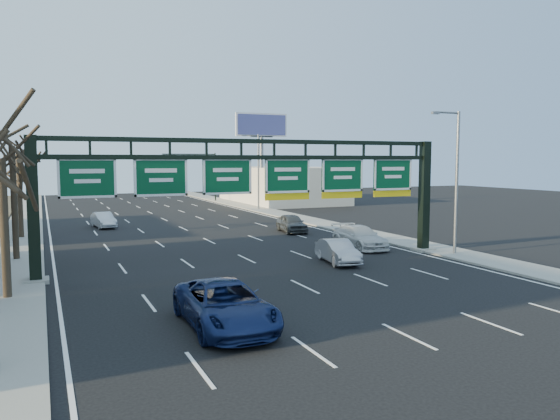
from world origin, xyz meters
name	(u,v)px	position (x,y,z in m)	size (l,w,h in m)	color
ground	(325,296)	(0.00, 0.00, 0.00)	(160.00, 160.00, 0.00)	black
sidewalk_left	(20,247)	(-12.80, 20.00, 0.06)	(3.00, 120.00, 0.12)	gray
sidewalk_right	(345,228)	(12.80, 20.00, 0.06)	(3.00, 120.00, 0.12)	gray
lane_markings	(202,237)	(0.00, 20.00, 0.01)	(21.60, 120.00, 0.01)	white
sign_gantry	(261,184)	(0.16, 8.00, 4.63)	(24.60, 1.20, 7.20)	black
building_right_distant	(281,185)	(20.00, 50.00, 2.50)	(12.00, 20.00, 5.00)	beige
tree_gantry	(0,133)	(-12.80, 5.00, 7.11)	(3.60, 3.60, 8.48)	black
tree_mid	(11,128)	(-12.80, 15.00, 7.85)	(3.60, 3.60, 9.24)	black
tree_far	(17,140)	(-12.80, 25.00, 7.48)	(3.60, 3.60, 8.86)	black
streetlight_near	(455,175)	(12.47, 6.00, 5.08)	(2.15, 0.22, 9.00)	slate
streetlight_far	(257,168)	(12.47, 40.00, 5.08)	(2.15, 0.22, 9.00)	slate
billboard_right	(261,136)	(15.00, 44.98, 9.06)	(7.00, 0.50, 12.00)	slate
traffic_signal_mast	(173,164)	(5.69, 55.00, 5.50)	(10.16, 0.54, 7.00)	black
car_blue_suv	(225,305)	(-5.42, -2.52, 0.82)	(2.73, 5.92, 1.65)	#121F4F
car_silver_sedan	(338,251)	(4.45, 6.63, 0.68)	(1.44, 4.14, 1.36)	#A5A4A8
car_white_wagon	(360,237)	(8.50, 10.69, 0.75)	(2.11, 5.19, 1.51)	silver
car_grey_far	(292,223)	(7.74, 20.09, 0.75)	(1.77, 4.40, 1.50)	#3E4143
car_silver_distant	(103,220)	(-6.32, 29.54, 0.67)	(1.43, 4.09, 1.35)	silver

